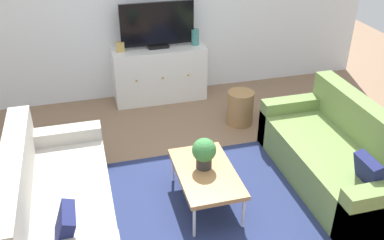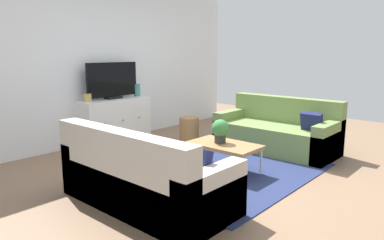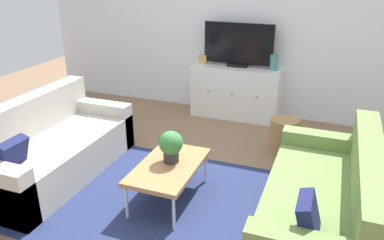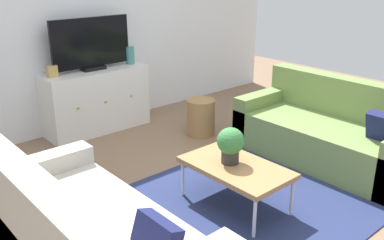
{
  "view_description": "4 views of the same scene",
  "coord_description": "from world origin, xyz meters",
  "px_view_note": "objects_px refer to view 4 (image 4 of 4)",
  "views": [
    {
      "loc": [
        -1.01,
        -3.26,
        2.83
      ],
      "look_at": [
        0.0,
        0.48,
        0.62
      ],
      "focal_mm": 40.43,
      "sensor_mm": 36.0,
      "label": 1
    },
    {
      "loc": [
        -3.68,
        -2.76,
        1.56
      ],
      "look_at": [
        0.0,
        0.48,
        0.62
      ],
      "focal_mm": 33.53,
      "sensor_mm": 36.0,
      "label": 2
    },
    {
      "loc": [
        1.32,
        -2.99,
        2.16
      ],
      "look_at": [
        0.0,
        0.48,
        0.62
      ],
      "focal_mm": 35.82,
      "sensor_mm": 36.0,
      "label": 3
    },
    {
      "loc": [
        -2.42,
        -2.28,
        1.96
      ],
      "look_at": [
        0.0,
        0.48,
        0.62
      ],
      "focal_mm": 40.07,
      "sensor_mm": 36.0,
      "label": 4
    }
  ],
  "objects_px": {
    "tv_console": "(97,100)",
    "mantel_clock": "(52,71)",
    "wicker_basket": "(201,117)",
    "couch_right_side": "(331,134)",
    "glass_vase": "(130,55)",
    "flat_screen_tv": "(91,44)",
    "coffee_table": "(236,168)",
    "potted_plant": "(231,144)"
  },
  "relations": [
    {
      "from": "coffee_table",
      "to": "tv_console",
      "type": "xyz_separation_m",
      "value": [
        0.03,
        2.37,
        0.03
      ]
    },
    {
      "from": "couch_right_side",
      "to": "potted_plant",
      "type": "xyz_separation_m",
      "value": [
        -1.46,
        0.07,
        0.28
      ]
    },
    {
      "from": "couch_right_side",
      "to": "mantel_clock",
      "type": "relative_size",
      "value": 14.29
    },
    {
      "from": "potted_plant",
      "to": "flat_screen_tv",
      "type": "bearing_deg",
      "value": 89.22
    },
    {
      "from": "coffee_table",
      "to": "tv_console",
      "type": "distance_m",
      "value": 2.37
    },
    {
      "from": "couch_right_side",
      "to": "glass_vase",
      "type": "bearing_deg",
      "value": 110.9
    },
    {
      "from": "flat_screen_tv",
      "to": "mantel_clock",
      "type": "distance_m",
      "value": 0.57
    },
    {
      "from": "flat_screen_tv",
      "to": "wicker_basket",
      "type": "relative_size",
      "value": 2.27
    },
    {
      "from": "coffee_table",
      "to": "glass_vase",
      "type": "relative_size",
      "value": 4.17
    },
    {
      "from": "coffee_table",
      "to": "tv_console",
      "type": "height_order",
      "value": "tv_console"
    },
    {
      "from": "couch_right_side",
      "to": "wicker_basket",
      "type": "relative_size",
      "value": 4.22
    },
    {
      "from": "flat_screen_tv",
      "to": "mantel_clock",
      "type": "relative_size",
      "value": 7.67
    },
    {
      "from": "tv_console",
      "to": "mantel_clock",
      "type": "height_order",
      "value": "mantel_clock"
    },
    {
      "from": "coffee_table",
      "to": "glass_vase",
      "type": "xyz_separation_m",
      "value": [
        0.55,
        2.37,
        0.52
      ]
    },
    {
      "from": "couch_right_side",
      "to": "tv_console",
      "type": "distance_m",
      "value": 2.77
    },
    {
      "from": "potted_plant",
      "to": "couch_right_side",
      "type": "bearing_deg",
      "value": -2.88
    },
    {
      "from": "tv_console",
      "to": "wicker_basket",
      "type": "xyz_separation_m",
      "value": [
        0.85,
        -0.97,
        -0.16
      ]
    },
    {
      "from": "coffee_table",
      "to": "tv_console",
      "type": "relative_size",
      "value": 0.72
    },
    {
      "from": "potted_plant",
      "to": "tv_console",
      "type": "relative_size",
      "value": 0.24
    },
    {
      "from": "tv_console",
      "to": "wicker_basket",
      "type": "bearing_deg",
      "value": -48.58
    },
    {
      "from": "wicker_basket",
      "to": "coffee_table",
      "type": "bearing_deg",
      "value": -122.24
    },
    {
      "from": "mantel_clock",
      "to": "wicker_basket",
      "type": "relative_size",
      "value": 0.3
    },
    {
      "from": "flat_screen_tv",
      "to": "glass_vase",
      "type": "height_order",
      "value": "flat_screen_tv"
    },
    {
      "from": "tv_console",
      "to": "glass_vase",
      "type": "xyz_separation_m",
      "value": [
        0.52,
        0.0,
        0.49
      ]
    },
    {
      "from": "mantel_clock",
      "to": "wicker_basket",
      "type": "xyz_separation_m",
      "value": [
        1.37,
        -0.97,
        -0.61
      ]
    },
    {
      "from": "potted_plant",
      "to": "flat_screen_tv",
      "type": "relative_size",
      "value": 0.31
    },
    {
      "from": "glass_vase",
      "to": "mantel_clock",
      "type": "bearing_deg",
      "value": 180.0
    },
    {
      "from": "wicker_basket",
      "to": "glass_vase",
      "type": "bearing_deg",
      "value": 109.1
    },
    {
      "from": "couch_right_side",
      "to": "flat_screen_tv",
      "type": "xyz_separation_m",
      "value": [
        -1.43,
        2.39,
        0.79
      ]
    },
    {
      "from": "coffee_table",
      "to": "glass_vase",
      "type": "distance_m",
      "value": 2.49
    },
    {
      "from": "potted_plant",
      "to": "mantel_clock",
      "type": "bearing_deg",
      "value": 101.95
    },
    {
      "from": "coffee_table",
      "to": "couch_right_side",
      "type": "bearing_deg",
      "value": -0.22
    },
    {
      "from": "glass_vase",
      "to": "mantel_clock",
      "type": "xyz_separation_m",
      "value": [
        -1.04,
        0.0,
        -0.04
      ]
    },
    {
      "from": "potted_plant",
      "to": "glass_vase",
      "type": "bearing_deg",
      "value": 76.55
    },
    {
      "from": "flat_screen_tv",
      "to": "glass_vase",
      "type": "relative_size",
      "value": 4.54
    },
    {
      "from": "glass_vase",
      "to": "wicker_basket",
      "type": "relative_size",
      "value": 0.5
    },
    {
      "from": "potted_plant",
      "to": "mantel_clock",
      "type": "distance_m",
      "value": 2.37
    },
    {
      "from": "couch_right_side",
      "to": "mantel_clock",
      "type": "distance_m",
      "value": 3.12
    },
    {
      "from": "glass_vase",
      "to": "wicker_basket",
      "type": "xyz_separation_m",
      "value": [
        0.34,
        -0.97,
        -0.65
      ]
    },
    {
      "from": "couch_right_side",
      "to": "glass_vase",
      "type": "relative_size",
      "value": 8.47
    },
    {
      "from": "glass_vase",
      "to": "potted_plant",
      "type": "bearing_deg",
      "value": -103.45
    },
    {
      "from": "flat_screen_tv",
      "to": "mantel_clock",
      "type": "height_order",
      "value": "flat_screen_tv"
    }
  ]
}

